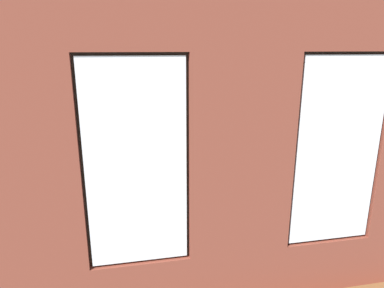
# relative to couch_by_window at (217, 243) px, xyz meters

# --- Properties ---
(ground_plane) EXTENTS (6.92, 6.47, 0.10)m
(ground_plane) POSITION_rel_couch_by_window_xyz_m (-0.05, -2.20, -0.38)
(ground_plane) COLOR brown
(brick_wall_with_windows) EXTENTS (6.32, 0.30, 3.26)m
(brick_wall_with_windows) POSITION_rel_couch_by_window_xyz_m (-0.05, 0.65, 1.27)
(brick_wall_with_windows) COLOR brown
(brick_wall_with_windows) RESTS_ON ground_plane
(couch_by_window) EXTENTS (1.88, 0.87, 0.80)m
(couch_by_window) POSITION_rel_couch_by_window_xyz_m (0.00, 0.00, 0.00)
(couch_by_window) COLOR black
(couch_by_window) RESTS_ON ground_plane
(couch_left) EXTENTS (0.93, 2.11, 0.80)m
(couch_left) POSITION_rel_couch_by_window_xyz_m (-2.51, -1.53, -0.00)
(couch_left) COLOR black
(couch_left) RESTS_ON ground_plane
(coffee_table) EXTENTS (1.27, 0.72, 0.45)m
(coffee_table) POSITION_rel_couch_by_window_xyz_m (0.04, -2.13, 0.06)
(coffee_table) COLOR tan
(coffee_table) RESTS_ON ground_plane
(cup_ceramic) EXTENTS (0.08, 0.08, 0.09)m
(cup_ceramic) POSITION_rel_couch_by_window_xyz_m (-0.05, -2.03, 0.17)
(cup_ceramic) COLOR #4C4C51
(cup_ceramic) RESTS_ON coffee_table
(candle_jar) EXTENTS (0.08, 0.08, 0.12)m
(candle_jar) POSITION_rel_couch_by_window_xyz_m (-0.31, -2.26, 0.18)
(candle_jar) COLOR #B7333D
(candle_jar) RESTS_ON coffee_table
(table_plant_small) EXTENTS (0.14, 0.14, 0.23)m
(table_plant_small) POSITION_rel_couch_by_window_xyz_m (0.42, -2.03, 0.25)
(table_plant_small) COLOR #47423D
(table_plant_small) RESTS_ON coffee_table
(remote_silver) EXTENTS (0.16, 0.15, 0.02)m
(remote_silver) POSITION_rel_couch_by_window_xyz_m (0.20, -2.22, 0.14)
(remote_silver) COLOR #B2B2B7
(remote_silver) RESTS_ON coffee_table
(remote_gray) EXTENTS (0.17, 0.07, 0.02)m
(remote_gray) POSITION_rel_couch_by_window_xyz_m (0.04, -2.13, 0.14)
(remote_gray) COLOR #59595B
(remote_gray) RESTS_ON coffee_table
(media_console) EXTENTS (1.23, 0.42, 0.45)m
(media_console) POSITION_rel_couch_by_window_xyz_m (2.76, -1.61, -0.10)
(media_console) COLOR black
(media_console) RESTS_ON ground_plane
(tv_flatscreen) EXTENTS (1.20, 0.20, 0.82)m
(tv_flatscreen) POSITION_rel_couch_by_window_xyz_m (2.76, -1.61, 0.53)
(tv_flatscreen) COLOR black
(tv_flatscreen) RESTS_ON media_console
(papasan_chair) EXTENTS (1.10, 1.10, 0.69)m
(papasan_chair) POSITION_rel_couch_by_window_xyz_m (0.51, -4.13, 0.11)
(papasan_chair) COLOR olive
(papasan_chair) RESTS_ON ground_plane
(potted_plant_near_tv) EXTENTS (0.64, 0.64, 0.86)m
(potted_plant_near_tv) POSITION_rel_couch_by_window_xyz_m (2.21, -0.54, 0.23)
(potted_plant_near_tv) COLOR gray
(potted_plant_near_tv) RESTS_ON ground_plane
(potted_plant_by_left_couch) EXTENTS (0.28, 0.28, 0.50)m
(potted_plant_by_left_couch) POSITION_rel_couch_by_window_xyz_m (-2.11, -3.02, 0.01)
(potted_plant_by_left_couch) COLOR gray
(potted_plant_by_left_couch) RESTS_ON ground_plane
(potted_plant_beside_window_right) EXTENTS (0.75, 0.78, 1.23)m
(potted_plant_beside_window_right) POSITION_rel_couch_by_window_xyz_m (1.91, 0.11, 0.30)
(potted_plant_beside_window_right) COLOR brown
(potted_plant_beside_window_right) RESTS_ON ground_plane
(potted_plant_corner_near_left) EXTENTS (1.13, 1.07, 1.49)m
(potted_plant_corner_near_left) POSITION_rel_couch_by_window_xyz_m (-2.66, -4.44, 0.22)
(potted_plant_corner_near_left) COLOR #47423D
(potted_plant_corner_near_left) RESTS_ON ground_plane
(potted_plant_mid_room_small) EXTENTS (0.37, 0.37, 0.56)m
(potted_plant_mid_room_small) POSITION_rel_couch_by_window_xyz_m (-0.54, -2.87, 0.02)
(potted_plant_mid_room_small) COLOR beige
(potted_plant_mid_room_small) RESTS_ON ground_plane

